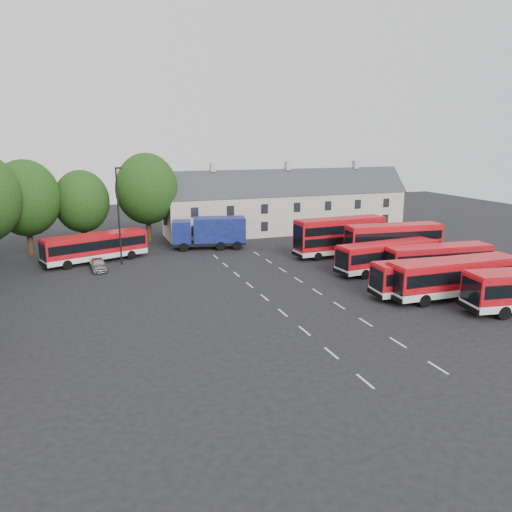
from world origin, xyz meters
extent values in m
plane|color=black|center=(0.00, 0.00, 0.00)|extent=(140.00, 140.00, 0.00)
cube|color=beige|center=(0.00, -14.00, 0.01)|extent=(0.15, 1.80, 0.01)
cube|color=beige|center=(0.00, -10.00, 0.01)|extent=(0.15, 1.80, 0.01)
cube|color=beige|center=(0.00, -6.00, 0.01)|extent=(0.15, 1.80, 0.01)
cube|color=beige|center=(0.00, -2.00, 0.01)|extent=(0.15, 1.80, 0.01)
cube|color=beige|center=(0.00, 2.00, 0.01)|extent=(0.15, 1.80, 0.01)
cube|color=beige|center=(0.00, 6.00, 0.01)|extent=(0.15, 1.80, 0.01)
cube|color=beige|center=(0.00, 10.00, 0.01)|extent=(0.15, 1.80, 0.01)
cube|color=beige|center=(0.00, 14.00, 0.01)|extent=(0.15, 1.80, 0.01)
cube|color=beige|center=(0.00, 18.00, 0.01)|extent=(0.15, 1.80, 0.01)
cube|color=beige|center=(5.00, -14.00, 0.01)|extent=(0.15, 1.80, 0.01)
cube|color=beige|center=(5.00, -10.00, 0.01)|extent=(0.15, 1.80, 0.01)
cube|color=beige|center=(5.00, -6.00, 0.01)|extent=(0.15, 1.80, 0.01)
cube|color=beige|center=(5.00, -2.00, 0.01)|extent=(0.15, 1.80, 0.01)
cube|color=beige|center=(5.00, 2.00, 0.01)|extent=(0.15, 1.80, 0.01)
cube|color=beige|center=(5.00, 6.00, 0.01)|extent=(0.15, 1.80, 0.01)
cube|color=beige|center=(5.00, 10.00, 0.01)|extent=(0.15, 1.80, 0.01)
cube|color=beige|center=(5.00, 14.00, 0.01)|extent=(0.15, 1.80, 0.01)
cube|color=beige|center=(5.00, 18.00, 0.01)|extent=(0.15, 1.80, 0.01)
cylinder|color=black|center=(-20.00, 26.00, 2.01)|extent=(0.70, 0.70, 4.02)
ellipsoid|color=#11330D|center=(-20.00, 26.00, 6.68)|extent=(7.59, 7.59, 8.73)
cylinder|color=black|center=(-14.00, 28.00, 1.75)|extent=(0.70, 0.70, 3.50)
ellipsoid|color=#11330D|center=(-14.00, 28.00, 5.81)|extent=(6.60, 6.60, 7.59)
cylinder|color=black|center=(-6.00, 29.00, 2.10)|extent=(0.70, 0.70, 4.20)
ellipsoid|color=#11330D|center=(-6.00, 29.00, 6.97)|extent=(7.92, 7.92, 9.11)
cube|color=beige|center=(14.00, 30.00, 2.75)|extent=(35.00, 7.00, 5.50)
cube|color=#2D3035|center=(14.00, 30.00, 5.50)|extent=(35.70, 7.13, 7.13)
cube|color=beige|center=(3.00, 30.00, 9.46)|extent=(0.60, 0.90, 1.20)
cube|color=beige|center=(14.00, 30.00, 9.46)|extent=(0.60, 0.90, 1.20)
cube|color=beige|center=(25.00, 30.00, 9.46)|extent=(0.60, 0.90, 1.20)
cylinder|color=black|center=(15.05, -9.01, 0.54)|extent=(1.11, 0.46, 1.08)
cube|color=silver|center=(15.10, -3.42, 0.84)|extent=(11.93, 2.80, 0.60)
cube|color=#AE0A13|center=(15.10, -3.42, 2.19)|extent=(11.93, 2.80, 2.11)
cube|color=black|center=(15.10, -3.42, 2.25)|extent=(11.45, 2.86, 1.03)
cube|color=#AE0A13|center=(15.10, -3.42, 3.30)|extent=(11.69, 2.69, 0.13)
cylinder|color=black|center=(11.28, -4.61, 0.54)|extent=(1.08, 0.31, 1.08)
cylinder|color=black|center=(18.92, -2.23, 0.54)|extent=(1.08, 0.31, 1.08)
cube|color=silver|center=(13.94, -2.38, 0.78)|extent=(11.27, 3.42, 0.56)
cube|color=#AE0A13|center=(13.94, -2.38, 2.04)|extent=(11.27, 3.42, 1.97)
cube|color=black|center=(13.94, -2.38, 2.09)|extent=(10.84, 3.44, 0.96)
cube|color=#AE0A13|center=(13.94, -2.38, 3.08)|extent=(11.04, 3.30, 0.12)
cylinder|color=black|center=(10.30, -3.23, 0.50)|extent=(1.03, 0.36, 1.01)
cylinder|color=black|center=(17.57, -1.54, 0.50)|extent=(1.03, 0.36, 1.01)
cube|color=silver|center=(18.55, 2.77, 0.76)|extent=(11.02, 3.35, 0.54)
cube|color=#AE0A13|center=(18.55, 2.77, 2.00)|extent=(11.02, 3.35, 1.92)
cube|color=black|center=(18.55, 2.77, 2.05)|extent=(10.60, 3.38, 0.94)
cube|color=#AE0A13|center=(18.55, 2.77, 3.01)|extent=(10.80, 3.24, 0.12)
cylinder|color=black|center=(15.00, 1.95, 0.49)|extent=(1.01, 0.36, 0.99)
cylinder|color=black|center=(22.11, 3.60, 0.49)|extent=(1.01, 0.36, 0.99)
cube|color=silver|center=(14.53, 5.54, 0.77)|extent=(11.18, 3.52, 0.55)
cube|color=#AE0A13|center=(14.53, 5.54, 2.02)|extent=(11.18, 3.52, 1.95)
cube|color=black|center=(14.53, 5.54, 2.07)|extent=(10.75, 3.54, 0.95)
cube|color=#AE0A13|center=(14.53, 5.54, 3.05)|extent=(10.95, 3.40, 0.12)
cylinder|color=black|center=(11.13, 4.08, 0.50)|extent=(1.02, 0.37, 1.00)
cylinder|color=black|center=(17.93, 6.99, 0.50)|extent=(1.02, 0.37, 1.00)
cube|color=silver|center=(17.33, 8.56, 0.74)|extent=(10.69, 3.47, 0.53)
cube|color=#AE0A13|center=(17.33, 8.56, 2.60)|extent=(10.69, 3.47, 3.20)
cube|color=black|center=(17.33, 8.56, 1.98)|extent=(10.28, 3.49, 0.91)
cube|color=#AE0A13|center=(17.33, 8.56, 4.25)|extent=(10.48, 3.36, 0.11)
cylinder|color=black|center=(13.87, 7.84, 0.48)|extent=(0.98, 0.37, 0.95)
cylinder|color=black|center=(20.78, 9.28, 0.48)|extent=(0.98, 0.37, 0.95)
cube|color=black|center=(17.33, 8.56, 3.22)|extent=(10.28, 3.49, 0.91)
cube|color=silver|center=(13.59, 13.63, 0.76)|extent=(10.93, 3.08, 0.54)
cube|color=#AE0A13|center=(13.59, 13.63, 2.68)|extent=(10.93, 3.08, 3.29)
cube|color=black|center=(13.59, 13.63, 2.04)|extent=(10.51, 3.11, 0.93)
cube|color=#AE0A13|center=(13.59, 13.63, 4.37)|extent=(10.71, 2.97, 0.12)
cylinder|color=black|center=(10.20, 12.33, 0.49)|extent=(1.00, 0.33, 0.98)
cylinder|color=black|center=(16.98, 14.94, 0.49)|extent=(1.00, 0.33, 0.98)
cube|color=black|center=(13.59, 13.63, 3.32)|extent=(10.51, 3.11, 0.93)
cube|color=silver|center=(-13.01, 19.98, 0.79)|extent=(11.38, 6.11, 0.56)
cube|color=#AE0A13|center=(-13.01, 19.98, 2.06)|extent=(11.38, 6.11, 1.98)
cube|color=black|center=(-13.01, 19.98, 2.11)|extent=(10.98, 6.02, 0.96)
cube|color=#AE0A13|center=(-13.01, 19.98, 3.10)|extent=(11.14, 5.94, 0.12)
cylinder|color=black|center=(-16.00, 17.71, 0.51)|extent=(1.05, 0.61, 1.02)
cylinder|color=black|center=(-10.02, 22.25, 0.51)|extent=(1.05, 0.61, 1.02)
cube|color=black|center=(0.41, 22.47, 0.72)|extent=(9.13, 4.14, 0.33)
cube|color=navy|center=(-2.83, 23.16, 2.21)|extent=(2.74, 3.16, 2.65)
cube|color=black|center=(-3.85, 23.38, 2.61)|extent=(0.60, 2.32, 1.33)
cube|color=navy|center=(1.65, 22.21, 2.37)|extent=(6.73, 4.02, 2.98)
cylinder|color=black|center=(-2.87, 21.90, 0.55)|extent=(1.14, 0.53, 1.10)
cylinder|color=black|center=(3.96, 22.99, 0.55)|extent=(1.14, 0.53, 1.10)
imported|color=#A4A7AB|center=(-12.96, 16.29, 0.64)|extent=(1.73, 3.82, 1.27)
cylinder|color=black|center=(-10.49, 17.99, 5.15)|extent=(0.19, 0.19, 10.29)
cube|color=black|center=(-10.20, 18.10, 10.29)|extent=(0.67, 0.45, 0.19)
camera|label=1|loc=(-14.43, -36.06, 13.33)|focal=35.00mm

